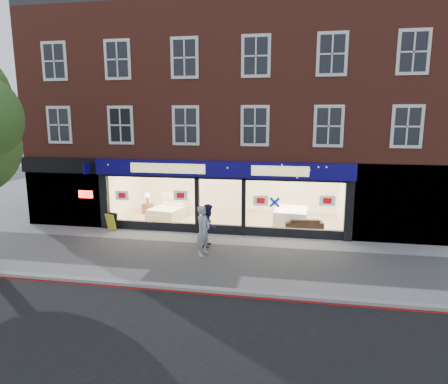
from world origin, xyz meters
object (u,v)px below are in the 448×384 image
(a_board, at_px, (112,222))
(pedestrian_blue, at_px, (209,225))
(pedestrian_grey, at_px, (203,231))
(sofa, at_px, (304,223))
(mattress_stack, at_px, (291,216))
(display_bed, at_px, (168,211))

(a_board, xyz_separation_m, pedestrian_blue, (4.90, -1.39, 0.47))
(pedestrian_grey, xyz_separation_m, pedestrian_blue, (-0.04, 1.10, -0.09))
(sofa, relative_size, a_board, 2.15)
(mattress_stack, height_order, a_board, mattress_stack)
(mattress_stack, xyz_separation_m, pedestrian_blue, (-3.25, -3.56, 0.39))
(mattress_stack, height_order, pedestrian_grey, pedestrian_grey)
(pedestrian_blue, bearing_deg, pedestrian_grey, 178.30)
(a_board, bearing_deg, display_bed, 69.95)
(mattress_stack, distance_m, pedestrian_blue, 4.84)
(pedestrian_grey, bearing_deg, pedestrian_blue, 22.57)
(mattress_stack, distance_m, sofa, 0.94)
(sofa, height_order, pedestrian_blue, pedestrian_blue)
(a_board, relative_size, pedestrian_grey, 0.42)
(pedestrian_grey, bearing_deg, a_board, 83.85)
(display_bed, bearing_deg, mattress_stack, 8.73)
(mattress_stack, relative_size, pedestrian_grey, 1.05)
(pedestrian_grey, relative_size, pedestrian_blue, 1.10)
(mattress_stack, xyz_separation_m, pedestrian_grey, (-3.21, -4.66, 0.48))
(sofa, distance_m, pedestrian_grey, 5.52)
(mattress_stack, xyz_separation_m, sofa, (0.60, -0.71, -0.12))
(sofa, bearing_deg, pedestrian_blue, 27.74)
(mattress_stack, relative_size, a_board, 2.51)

